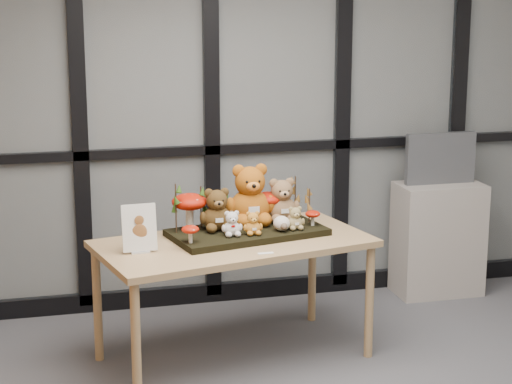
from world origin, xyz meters
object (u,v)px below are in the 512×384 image
object	(u,v)px
diorama_tray	(247,232)
mushroom_back_left	(190,210)
bear_white_bow	(232,222)
plush_cream_hedgehog	(282,223)
bear_brown_medium	(217,207)
bear_tan_back	(282,198)
sign_holder	(139,231)
mushroom_back_right	(268,205)
bear_beige_small	(295,217)
mushroom_front_left	(190,233)
monitor	(440,158)
cabinet	(438,239)
mushroom_front_right	(313,217)
display_table	(234,252)
bear_pooh_yellow	(250,191)
bear_small_yellow	(253,222)

from	to	relation	value
diorama_tray	mushroom_back_left	xyz separation A→B (m)	(-0.32, 0.09, 0.13)
bear_white_bow	plush_cream_hedgehog	world-z (taller)	bear_white_bow
bear_brown_medium	mushroom_back_left	size ratio (longest dim) A/B	1.18
bear_tan_back	sign_holder	distance (m)	0.94
mushroom_back_right	bear_brown_medium	bearing A→B (deg)	-159.49
bear_white_bow	bear_beige_small	xyz separation A→B (m)	(0.38, 0.04, -0.00)
mushroom_front_left	monitor	distance (m)	2.10
bear_tan_back	mushroom_back_left	world-z (taller)	bear_tan_back
mushroom_back_left	mushroom_back_right	world-z (taller)	mushroom_back_left
cabinet	mushroom_front_right	bearing A→B (deg)	-148.17
display_table	mushroom_front_right	xyz separation A→B (m)	(0.49, 0.07, 0.15)
bear_beige_small	mushroom_front_left	distance (m)	0.64
mushroom_back_right	mushroom_back_left	bearing A→B (deg)	-172.32
bear_brown_medium	mushroom_back_right	world-z (taller)	bear_brown_medium
diorama_tray	plush_cream_hedgehog	bearing A→B (deg)	-35.86
mushroom_front_left	sign_holder	distance (m)	0.28
diorama_tray	bear_pooh_yellow	size ratio (longest dim) A/B	2.23
bear_pooh_yellow	mushroom_back_right	size ratio (longest dim) A/B	2.04
cabinet	mushroom_back_right	bearing A→B (deg)	-158.44
bear_small_yellow	sign_holder	bearing A→B (deg)	173.71
bear_pooh_yellow	plush_cream_hedgehog	size ratio (longest dim) A/B	4.09
bear_beige_small	mushroom_front_left	xyz separation A→B (m)	(-0.63, -0.13, -0.02)
bear_pooh_yellow	mushroom_back_right	bearing A→B (deg)	2.71
bear_small_yellow	bear_beige_small	distance (m)	0.27
bear_white_bow	mushroom_back_left	distance (m)	0.29
mushroom_back_left	sign_holder	xyz separation A→B (m)	(-0.32, -0.27, -0.03)
bear_pooh_yellow	mushroom_back_left	bearing A→B (deg)	172.48
mushroom_front_right	bear_beige_small	bearing A→B (deg)	-156.59
mushroom_back_left	sign_holder	size ratio (longest dim) A/B	0.85
bear_beige_small	sign_holder	distance (m)	0.91
diorama_tray	bear_white_bow	bearing A→B (deg)	-149.42
mushroom_front_right	bear_white_bow	bearing A→B (deg)	-169.17
bear_tan_back	bear_white_bow	distance (m)	0.43
bear_pooh_yellow	display_table	bearing A→B (deg)	-137.80
bear_beige_small	display_table	bearing A→B (deg)	169.91
bear_white_bow	mushroom_back_right	world-z (taller)	mushroom_back_right
display_table	cabinet	size ratio (longest dim) A/B	2.11
mushroom_back_right	mushroom_front_left	xyz separation A→B (m)	(-0.53, -0.35, -0.04)
bear_small_yellow	bear_beige_small	bearing A→B (deg)	-2.29
bear_small_yellow	diorama_tray	bearing A→B (deg)	79.94
bear_tan_back	bear_white_bow	world-z (taller)	bear_tan_back
mushroom_back_left	mushroom_front_left	size ratio (longest dim) A/B	2.12
plush_cream_hedgehog	mushroom_front_right	xyz separation A→B (m)	(0.21, 0.07, 0.00)
bear_beige_small	monitor	world-z (taller)	monitor
diorama_tray	bear_brown_medium	bearing A→B (deg)	157.16
bear_beige_small	monitor	distance (m)	1.48
bear_tan_back	display_table	bearing A→B (deg)	-160.91
bear_beige_small	mushroom_back_left	size ratio (longest dim) A/B	0.65
bear_brown_medium	bear_pooh_yellow	bearing A→B (deg)	10.65
bear_tan_back	bear_beige_small	world-z (taller)	bear_tan_back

